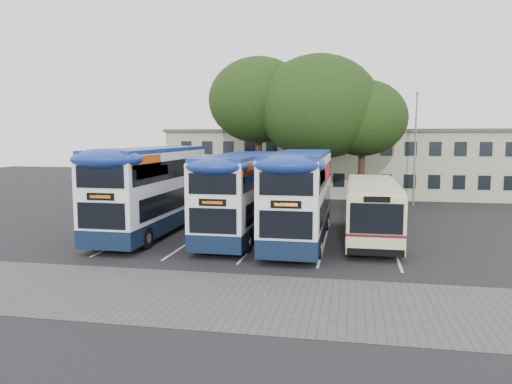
{
  "coord_description": "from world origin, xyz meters",
  "views": [
    {
      "loc": [
        1.11,
        -21.3,
        5.64
      ],
      "look_at": [
        -3.96,
        5.0,
        2.59
      ],
      "focal_mm": 35.0,
      "sensor_mm": 36.0,
      "label": 1
    }
  ],
  "objects_px": {
    "tree_mid": "(319,107)",
    "bus_single": "(372,207)",
    "bus_dd_left": "(152,187)",
    "lamp_post": "(415,142)",
    "tree_right": "(363,118)",
    "bus_dd_mid": "(240,192)",
    "tree_left": "(259,100)",
    "bus_dd_right": "(300,192)"
  },
  "relations": [
    {
      "from": "tree_mid",
      "to": "bus_single",
      "type": "distance_m",
      "value": 12.85
    },
    {
      "from": "tree_mid",
      "to": "bus_dd_left",
      "type": "relative_size",
      "value": 0.99
    },
    {
      "from": "tree_mid",
      "to": "bus_dd_left",
      "type": "bearing_deg",
      "value": -126.75
    },
    {
      "from": "lamp_post",
      "to": "bus_dd_left",
      "type": "distance_m",
      "value": 21.83
    },
    {
      "from": "tree_right",
      "to": "bus_dd_mid",
      "type": "bearing_deg",
      "value": -119.61
    },
    {
      "from": "tree_left",
      "to": "tree_right",
      "type": "bearing_deg",
      "value": -4.01
    },
    {
      "from": "tree_mid",
      "to": "bus_dd_right",
      "type": "distance_m",
      "value": 13.13
    },
    {
      "from": "bus_dd_mid",
      "to": "bus_dd_right",
      "type": "bearing_deg",
      "value": -8.34
    },
    {
      "from": "bus_dd_right",
      "to": "bus_single",
      "type": "relative_size",
      "value": 1.09
    },
    {
      "from": "lamp_post",
      "to": "bus_single",
      "type": "distance_m",
      "value": 14.57
    },
    {
      "from": "bus_dd_right",
      "to": "bus_single",
      "type": "height_order",
      "value": "bus_dd_right"
    },
    {
      "from": "tree_left",
      "to": "bus_dd_mid",
      "type": "distance_m",
      "value": 13.85
    },
    {
      "from": "tree_right",
      "to": "bus_single",
      "type": "distance_m",
      "value": 12.23
    },
    {
      "from": "bus_dd_mid",
      "to": "bus_single",
      "type": "xyz_separation_m",
      "value": [
        7.17,
        0.82,
        -0.75
      ]
    },
    {
      "from": "tree_left",
      "to": "bus_dd_right",
      "type": "bearing_deg",
      "value": -70.28
    },
    {
      "from": "bus_dd_right",
      "to": "tree_mid",
      "type": "bearing_deg",
      "value": 89.51
    },
    {
      "from": "bus_dd_left",
      "to": "bus_dd_mid",
      "type": "xyz_separation_m",
      "value": [
        5.18,
        0.01,
        -0.18
      ]
    },
    {
      "from": "tree_mid",
      "to": "tree_right",
      "type": "distance_m",
      "value": 3.41
    },
    {
      "from": "bus_dd_right",
      "to": "bus_single",
      "type": "bearing_deg",
      "value": 19.19
    },
    {
      "from": "tree_left",
      "to": "tree_right",
      "type": "distance_m",
      "value": 8.2
    },
    {
      "from": "bus_dd_mid",
      "to": "tree_left",
      "type": "bearing_deg",
      "value": 95.81
    },
    {
      "from": "tree_mid",
      "to": "bus_dd_left",
      "type": "xyz_separation_m",
      "value": [
        -8.66,
        -11.6,
        -5.03
      ]
    },
    {
      "from": "tree_mid",
      "to": "bus_dd_right",
      "type": "relative_size",
      "value": 1.03
    },
    {
      "from": "tree_left",
      "to": "tree_mid",
      "type": "distance_m",
      "value": 4.88
    },
    {
      "from": "lamp_post",
      "to": "bus_single",
      "type": "relative_size",
      "value": 0.86
    },
    {
      "from": "lamp_post",
      "to": "bus_dd_mid",
      "type": "distance_m",
      "value": 18.35
    },
    {
      "from": "tree_left",
      "to": "bus_single",
      "type": "height_order",
      "value": "tree_left"
    },
    {
      "from": "lamp_post",
      "to": "tree_left",
      "type": "distance_m",
      "value": 12.82
    },
    {
      "from": "bus_single",
      "to": "bus_dd_right",
      "type": "bearing_deg",
      "value": -160.81
    },
    {
      "from": "tree_right",
      "to": "bus_dd_right",
      "type": "xyz_separation_m",
      "value": [
        -3.39,
        -12.42,
        -4.29
      ]
    },
    {
      "from": "lamp_post",
      "to": "tree_left",
      "type": "xyz_separation_m",
      "value": [
        -12.23,
        -2.01,
        3.29
      ]
    },
    {
      "from": "lamp_post",
      "to": "tree_right",
      "type": "xyz_separation_m",
      "value": [
        -4.18,
        -2.58,
        1.83
      ]
    },
    {
      "from": "tree_left",
      "to": "tree_mid",
      "type": "relative_size",
      "value": 1.01
    },
    {
      "from": "tree_mid",
      "to": "tree_right",
      "type": "relative_size",
      "value": 1.2
    },
    {
      "from": "bus_dd_mid",
      "to": "tree_right",
      "type": "bearing_deg",
      "value": 60.39
    },
    {
      "from": "bus_dd_left",
      "to": "bus_dd_mid",
      "type": "height_order",
      "value": "bus_dd_left"
    },
    {
      "from": "lamp_post",
      "to": "bus_dd_left",
      "type": "relative_size",
      "value": 0.77
    },
    {
      "from": "tree_mid",
      "to": "bus_dd_right",
      "type": "height_order",
      "value": "tree_mid"
    },
    {
      "from": "tree_mid",
      "to": "bus_dd_mid",
      "type": "relative_size",
      "value": 1.06
    },
    {
      "from": "bus_dd_left",
      "to": "bus_single",
      "type": "height_order",
      "value": "bus_dd_left"
    },
    {
      "from": "tree_left",
      "to": "bus_dd_mid",
      "type": "height_order",
      "value": "tree_left"
    },
    {
      "from": "bus_single",
      "to": "bus_dd_left",
      "type": "bearing_deg",
      "value": -176.13
    }
  ]
}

